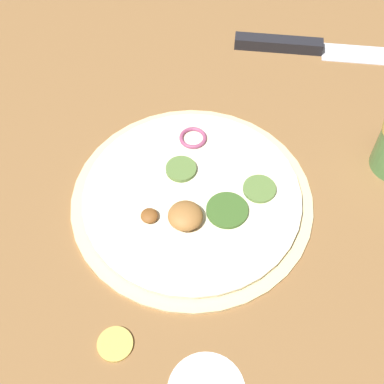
% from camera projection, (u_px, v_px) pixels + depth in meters
% --- Properties ---
extents(ground_plane, '(3.00, 3.00, 0.00)m').
position_uv_depth(ground_plane, '(192.00, 201.00, 0.64)').
color(ground_plane, brown).
extents(pizza, '(0.29, 0.29, 0.03)m').
position_uv_depth(pizza, '(192.00, 198.00, 0.63)').
color(pizza, beige).
rests_on(pizza, ground_plane).
extents(knife, '(0.12, 0.29, 0.02)m').
position_uv_depth(knife, '(304.00, 47.00, 0.79)').
color(knife, silver).
rests_on(knife, ground_plane).
extents(loose_cap, '(0.04, 0.04, 0.01)m').
position_uv_depth(loose_cap, '(115.00, 343.00, 0.54)').
color(loose_cap, gold).
rests_on(loose_cap, ground_plane).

